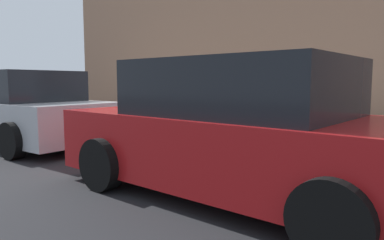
% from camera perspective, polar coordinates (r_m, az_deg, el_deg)
% --- Properties ---
extents(ground_plane, '(40.00, 40.00, 0.00)m').
position_cam_1_polar(ground_plane, '(7.87, -6.36, -3.56)').
color(ground_plane, black).
extents(sidewalk_curb, '(18.00, 5.00, 0.14)m').
position_cam_1_polar(sidewalk_curb, '(9.74, 4.32, -1.27)').
color(sidewalk_curb, gray).
rests_on(sidewalk_curb, ground_plane).
extents(suitcase_teal_0, '(0.36, 0.21, 0.95)m').
position_cam_1_polar(suitcase_teal_0, '(6.81, 15.67, -1.10)').
color(suitcase_teal_0, '#0F606B').
rests_on(suitcase_teal_0, sidewalk_curb).
extents(suitcase_navy_1, '(0.51, 0.25, 0.98)m').
position_cam_1_polar(suitcase_navy_1, '(7.06, 11.53, -0.93)').
color(suitcase_navy_1, navy).
rests_on(suitcase_navy_1, sidewalk_curb).
extents(suitcase_olive_2, '(0.45, 0.20, 0.75)m').
position_cam_1_polar(suitcase_olive_2, '(7.38, 7.45, -0.41)').
color(suitcase_olive_2, '#59601E').
rests_on(suitcase_olive_2, sidewalk_curb).
extents(suitcase_red_3, '(0.41, 0.24, 0.88)m').
position_cam_1_polar(suitcase_red_3, '(7.68, 3.90, -0.39)').
color(suitcase_red_3, red).
rests_on(suitcase_red_3, sidewalk_curb).
extents(suitcase_maroon_4, '(0.39, 0.23, 0.67)m').
position_cam_1_polar(suitcase_maroon_4, '(7.96, 0.69, -0.18)').
color(suitcase_maroon_4, maroon).
rests_on(suitcase_maroon_4, sidewalk_curb).
extents(suitcase_silver_5, '(0.47, 0.26, 0.59)m').
position_cam_1_polar(suitcase_silver_5, '(8.35, -2.10, -0.17)').
color(suitcase_silver_5, '#9EA0A8').
rests_on(suitcase_silver_5, sidewalk_curb).
extents(fire_hydrant, '(0.39, 0.21, 0.72)m').
position_cam_1_polar(fire_hydrant, '(8.92, -5.89, 0.91)').
color(fire_hydrant, '#D89E0C').
rests_on(fire_hydrant, sidewalk_curb).
extents(bollard_post, '(0.16, 0.16, 0.92)m').
position_cam_1_polar(bollard_post, '(9.21, -8.93, 1.55)').
color(bollard_post, brown).
rests_on(bollard_post, sidewalk_curb).
extents(parking_meter, '(0.12, 0.09, 1.27)m').
position_cam_1_polar(parking_meter, '(6.66, 25.57, 2.50)').
color(parking_meter, slate).
rests_on(parking_meter, sidewalk_curb).
extents(parked_car_red_0, '(4.43, 2.13, 1.56)m').
position_cam_1_polar(parked_car_red_0, '(4.19, 7.78, -1.92)').
color(parked_car_red_0, '#AD1619').
rests_on(parked_car_red_0, ground_plane).
extents(parked_car_silver_1, '(4.29, 2.22, 1.53)m').
position_cam_1_polar(parked_car_silver_1, '(8.35, -25.09, 1.43)').
color(parked_car_silver_1, '#B2B5BA').
rests_on(parked_car_silver_1, ground_plane).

